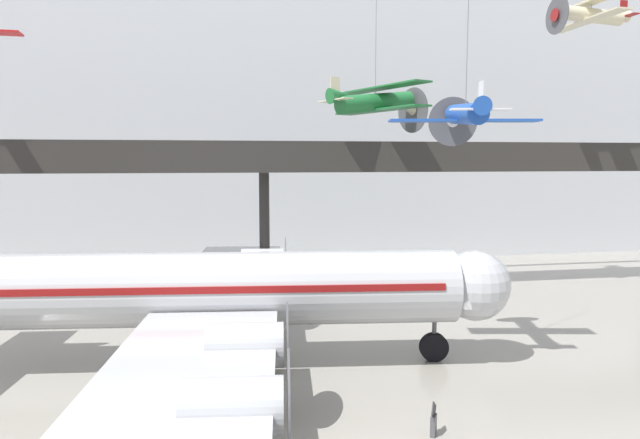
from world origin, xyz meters
TOP-DOWN VIEW (x-y plane):
  - hangar_back_wall at (0.00, 36.29)m, footprint 140.00×3.00m
  - mezzanine_walkway at (0.00, 22.93)m, footprint 110.00×3.20m
  - airliner_silver_main at (-4.09, 10.23)m, footprint 28.34×32.35m
  - suspended_plane_blue_trainer at (7.53, 8.80)m, footprint 6.62×5.46m
  - suspended_plane_cream_biplane at (20.61, 19.21)m, footprint 5.41×6.64m
  - suspended_plane_green_biplane at (7.10, 21.58)m, footprint 7.28×8.47m
  - info_sign_pedestal at (3.77, 2.37)m, footprint 0.44×0.68m

SIDE VIEW (x-z plane):
  - info_sign_pedestal at x=3.77m, z-range -0.17..1.08m
  - airliner_silver_main at x=-4.09m, z-range -1.39..8.22m
  - mezzanine_walkway at x=0.00m, z-range 3.47..13.74m
  - suspended_plane_blue_trainer at x=7.53m, z-range 4.97..17.18m
  - suspended_plane_green_biplane at x=7.10m, z-range 7.25..18.39m
  - hangar_back_wall at x=0.00m, z-range 0.00..26.16m
  - suspended_plane_cream_biplane at x=20.61m, z-range 15.70..20.94m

